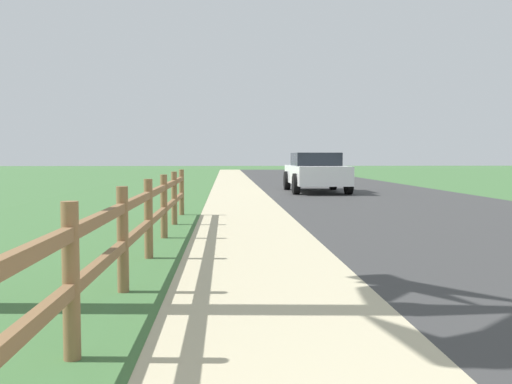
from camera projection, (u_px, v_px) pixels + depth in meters
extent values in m
plane|color=#3F6B39|center=(260.00, 188.00, 24.16)|extent=(120.00, 120.00, 0.00)
cube|color=#383838|center=(334.00, 185.00, 26.33)|extent=(7.00, 66.00, 0.01)
cube|color=#BBB08D|center=(191.00, 186.00, 25.99)|extent=(6.00, 66.00, 0.01)
cube|color=#3F6B39|center=(157.00, 186.00, 25.91)|extent=(5.00, 66.00, 0.00)
cylinder|color=brown|center=(71.00, 282.00, 3.66)|extent=(0.11, 0.11, 1.02)
cylinder|color=brown|center=(123.00, 240.00, 5.50)|extent=(0.11, 0.11, 1.02)
cylinder|color=brown|center=(148.00, 219.00, 7.34)|extent=(0.11, 0.11, 1.02)
cylinder|color=brown|center=(164.00, 207.00, 9.18)|extent=(0.11, 0.11, 1.02)
cylinder|color=brown|center=(174.00, 198.00, 11.02)|extent=(0.11, 0.11, 1.02)
cylinder|color=brown|center=(182.00, 192.00, 12.87)|extent=(0.11, 0.11, 1.02)
cube|color=brown|center=(138.00, 232.00, 6.42)|extent=(0.07, 12.93, 0.09)
cube|color=brown|center=(137.00, 200.00, 6.40)|extent=(0.07, 12.93, 0.09)
cube|color=white|center=(316.00, 175.00, 21.42)|extent=(1.85, 4.63, 0.66)
cube|color=#1E232B|center=(315.00, 159.00, 21.54)|extent=(1.62, 2.15, 0.48)
cylinder|color=black|center=(349.00, 184.00, 20.06)|extent=(0.22, 0.73, 0.73)
cylinder|color=black|center=(296.00, 184.00, 19.96)|extent=(0.22, 0.73, 0.73)
cylinder|color=black|center=(333.00, 180.00, 22.92)|extent=(0.22, 0.73, 0.73)
cylinder|color=black|center=(287.00, 181.00, 22.82)|extent=(0.22, 0.73, 0.73)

